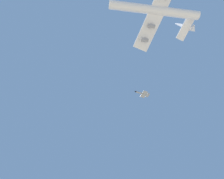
# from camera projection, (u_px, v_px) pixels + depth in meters

# --- Properties ---
(carrier_jet) EXTENTS (75.18, 58.25, 23.88)m
(carrier_jet) POSITION_uv_depth(u_px,v_px,m) (156.00, 11.00, 129.28)
(carrier_jet) COLOR white
(chase_jet_left_wing) EXTENTS (15.09, 9.06, 4.00)m
(chase_jet_left_wing) POSITION_uv_depth(u_px,v_px,m) (142.00, 94.00, 159.30)
(chase_jet_left_wing) COLOR #999EA3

